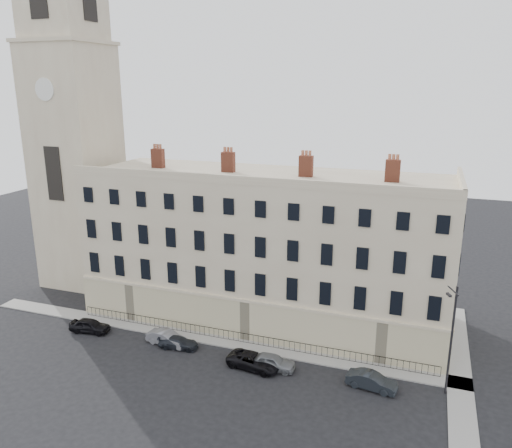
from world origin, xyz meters
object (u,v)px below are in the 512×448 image
at_px(car_c, 178,343).
at_px(streetlamp, 451,336).
at_px(car_f, 372,381).
at_px(car_a, 90,326).
at_px(car_d, 254,361).
at_px(car_e, 272,362).
at_px(car_b, 167,338).

relative_size(car_c, streetlamp, 0.41).
bearing_deg(car_f, car_c, 96.40).
distance_m(car_a, car_d, 17.43).
bearing_deg(car_d, car_c, 90.34).
height_order(car_e, car_f, car_e).
xyz_separation_m(car_b, car_e, (10.54, -0.74, 0.02)).
relative_size(car_b, car_f, 1.00).
height_order(car_b, car_d, car_b).
xyz_separation_m(car_a, car_f, (27.29, -0.47, -0.01)).
distance_m(car_f, streetlamp, 7.14).
distance_m(car_d, car_f, 9.88).
bearing_deg(streetlamp, car_f, 169.16).
height_order(car_d, car_e, car_e).
height_order(car_d, car_f, car_f).
height_order(car_b, car_c, car_b).
height_order(car_a, car_c, car_a).
bearing_deg(car_b, car_c, -92.13).
bearing_deg(streetlamp, car_a, 158.52).
bearing_deg(car_e, car_c, 83.85).
distance_m(car_c, car_f, 17.61).
relative_size(car_b, car_e, 1.00).
height_order(car_e, streetlamp, streetlamp).
relative_size(car_d, car_e, 1.17).
bearing_deg(car_c, streetlamp, -96.26).
relative_size(car_a, streetlamp, 0.44).
relative_size(car_b, car_d, 0.85).
distance_m(car_c, streetlamp, 23.57).
xyz_separation_m(car_a, car_b, (8.37, 0.33, -0.01)).
xyz_separation_m(car_b, streetlamp, (24.45, 0.35, 4.37)).
bearing_deg(car_c, car_a, 82.98).
distance_m(car_a, car_e, 18.92).
bearing_deg(car_a, car_c, -96.54).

